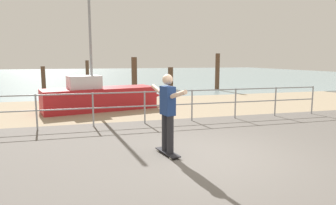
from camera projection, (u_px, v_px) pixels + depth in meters
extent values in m
cube|color=#605B56|center=(238.00, 175.00, 5.32)|extent=(24.00, 10.00, 0.04)
cube|color=tan|center=(147.00, 107.00, 12.95)|extent=(24.00, 6.00, 0.04)
cube|color=#849EA3|center=(105.00, 75.00, 39.64)|extent=(72.00, 50.00, 0.04)
cylinder|color=gray|center=(36.00, 112.00, 8.59)|extent=(0.05, 0.05, 1.05)
cylinder|color=gray|center=(93.00, 110.00, 9.01)|extent=(0.05, 0.05, 1.05)
cylinder|color=gray|center=(145.00, 108.00, 9.42)|extent=(0.05, 0.05, 1.05)
cylinder|color=gray|center=(192.00, 106.00, 9.84)|extent=(0.05, 0.05, 1.05)
cylinder|color=gray|center=(235.00, 104.00, 10.26)|extent=(0.05, 0.05, 1.05)
cylinder|color=gray|center=(275.00, 102.00, 10.68)|extent=(0.05, 0.05, 1.05)
cylinder|color=gray|center=(312.00, 100.00, 11.10)|extent=(0.05, 0.05, 1.05)
cylinder|color=gray|center=(145.00, 92.00, 9.35)|extent=(12.64, 0.04, 0.04)
cylinder|color=gray|center=(145.00, 106.00, 9.42)|extent=(12.64, 0.04, 0.04)
cube|color=#B21E23|center=(100.00, 99.00, 12.01)|extent=(4.60, 2.38, 0.90)
cone|color=#B21E23|center=(149.00, 96.00, 13.06)|extent=(1.25, 1.00, 0.77)
cylinder|color=gray|center=(90.00, 30.00, 11.48)|extent=(0.10, 0.10, 4.48)
cube|color=silver|center=(84.00, 82.00, 11.62)|extent=(1.38, 1.15, 0.50)
cube|color=black|center=(168.00, 152.00, 6.38)|extent=(0.37, 0.82, 0.02)
cylinder|color=silver|center=(158.00, 151.00, 6.60)|extent=(0.04, 0.07, 0.06)
cylinder|color=silver|center=(165.00, 150.00, 6.67)|extent=(0.04, 0.07, 0.06)
cylinder|color=silver|center=(171.00, 159.00, 6.11)|extent=(0.04, 0.07, 0.06)
cylinder|color=silver|center=(177.00, 157.00, 6.18)|extent=(0.04, 0.07, 0.06)
cylinder|color=#26262B|center=(165.00, 132.00, 6.43)|extent=(0.14, 0.14, 0.80)
cylinder|color=#26262B|center=(170.00, 135.00, 6.22)|extent=(0.14, 0.14, 0.80)
cube|color=navy|center=(168.00, 101.00, 6.22)|extent=(0.27, 0.39, 0.60)
sphere|color=beige|center=(168.00, 79.00, 6.16)|extent=(0.22, 0.22, 0.22)
cylinder|color=beige|center=(158.00, 90.00, 6.59)|extent=(0.21, 0.56, 0.23)
cylinder|color=beige|center=(178.00, 94.00, 5.81)|extent=(0.21, 0.56, 0.23)
cylinder|color=#513826|center=(43.00, 79.00, 18.90)|extent=(0.26, 0.26, 1.59)
cylinder|color=#513826|center=(87.00, 73.00, 22.65)|extent=(0.25, 0.25, 1.94)
cylinder|color=#513826|center=(134.00, 75.00, 18.36)|extent=(0.34, 0.34, 2.16)
cylinder|color=#513826|center=(171.00, 78.00, 20.51)|extent=(0.36, 0.36, 1.49)
cylinder|color=#513826|center=(217.00, 72.00, 19.62)|extent=(0.29, 0.29, 2.40)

